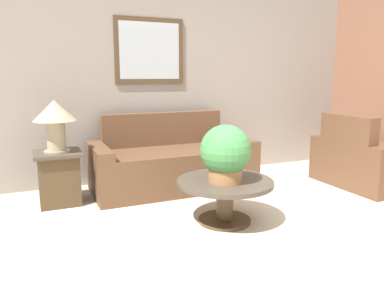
{
  "coord_description": "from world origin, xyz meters",
  "views": [
    {
      "loc": [
        -2.05,
        -2.18,
        1.39
      ],
      "look_at": [
        -0.43,
        1.54,
        0.64
      ],
      "focal_mm": 35.0,
      "sensor_mm": 36.0,
      "label": 1
    }
  ],
  "objects_px": {
    "armchair": "(368,162)",
    "coffee_table": "(225,191)",
    "potted_plant_on_table": "(226,153)",
    "side_table": "(59,177)",
    "couch_main": "(172,163)",
    "table_lamp": "(55,117)"
  },
  "relations": [
    {
      "from": "side_table",
      "to": "potted_plant_on_table",
      "type": "height_order",
      "value": "potted_plant_on_table"
    },
    {
      "from": "armchair",
      "to": "coffee_table",
      "type": "distance_m",
      "value": 2.31
    },
    {
      "from": "table_lamp",
      "to": "potted_plant_on_table",
      "type": "distance_m",
      "value": 1.87
    },
    {
      "from": "armchair",
      "to": "table_lamp",
      "type": "xyz_separation_m",
      "value": [
        -3.7,
        0.82,
        0.66
      ]
    },
    {
      "from": "side_table",
      "to": "potted_plant_on_table",
      "type": "distance_m",
      "value": 1.9
    },
    {
      "from": "armchair",
      "to": "couch_main",
      "type": "bearing_deg",
      "value": 69.7
    },
    {
      "from": "side_table",
      "to": "table_lamp",
      "type": "xyz_separation_m",
      "value": [
        0.0,
        0.0,
        0.66
      ]
    },
    {
      "from": "coffee_table",
      "to": "potted_plant_on_table",
      "type": "height_order",
      "value": "potted_plant_on_table"
    },
    {
      "from": "table_lamp",
      "to": "potted_plant_on_table",
      "type": "height_order",
      "value": "table_lamp"
    },
    {
      "from": "armchair",
      "to": "table_lamp",
      "type": "bearing_deg",
      "value": 78.07
    },
    {
      "from": "coffee_table",
      "to": "table_lamp",
      "type": "relative_size",
      "value": 1.65
    },
    {
      "from": "armchair",
      "to": "potted_plant_on_table",
      "type": "distance_m",
      "value": 2.38
    },
    {
      "from": "coffee_table",
      "to": "side_table",
      "type": "distance_m",
      "value": 1.84
    },
    {
      "from": "armchair",
      "to": "potted_plant_on_table",
      "type": "relative_size",
      "value": 2.13
    },
    {
      "from": "couch_main",
      "to": "table_lamp",
      "type": "height_order",
      "value": "table_lamp"
    },
    {
      "from": "coffee_table",
      "to": "table_lamp",
      "type": "distance_m",
      "value": 1.96
    },
    {
      "from": "coffee_table",
      "to": "armchair",
      "type": "bearing_deg",
      "value": 9.18
    },
    {
      "from": "potted_plant_on_table",
      "to": "coffee_table",
      "type": "bearing_deg",
      "value": 61.31
    },
    {
      "from": "couch_main",
      "to": "table_lamp",
      "type": "distance_m",
      "value": 1.5
    },
    {
      "from": "side_table",
      "to": "coffee_table",
      "type": "bearing_deg",
      "value": -40.02
    },
    {
      "from": "armchair",
      "to": "coffee_table",
      "type": "bearing_deg",
      "value": 99.7
    },
    {
      "from": "coffee_table",
      "to": "potted_plant_on_table",
      "type": "relative_size",
      "value": 1.71
    }
  ]
}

